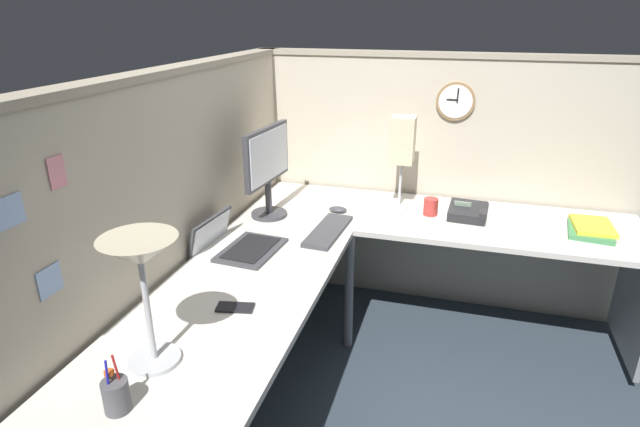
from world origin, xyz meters
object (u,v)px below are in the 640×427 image
(cell_phone, at_px, (235,307))
(wall_clock, at_px, (456,101))
(computer_mouse, at_px, (338,209))
(book_stack, at_px, (591,229))
(coffee_mug, at_px, (431,207))
(monitor, at_px, (268,165))
(desk_lamp_dome, at_px, (141,263))
(laptop, at_px, (233,244))
(office_phone, at_px, (469,213))
(desk_lamp_paper, at_px, (403,143))
(pen_cup, at_px, (116,395))
(keyboard, at_px, (328,231))

(cell_phone, distance_m, wall_clock, 1.79)
(computer_mouse, bearing_deg, cell_phone, 172.90)
(book_stack, distance_m, coffee_mug, 0.82)
(monitor, xyz_separation_m, desk_lamp_dome, (-1.30, -0.10, 0.07))
(laptop, xyz_separation_m, office_phone, (0.70, -1.09, 0.01))
(laptop, height_order, computer_mouse, laptop)
(coffee_mug, bearing_deg, desk_lamp_paper, 68.72)
(monitor, height_order, coffee_mug, monitor)
(pen_cup, distance_m, book_stack, 2.36)
(keyboard, bearing_deg, coffee_mug, -46.84)
(office_phone, xyz_separation_m, wall_clock, (0.34, 0.14, 0.55))
(pen_cup, bearing_deg, keyboard, -10.44)
(keyboard, relative_size, pen_cup, 2.39)
(office_phone, bearing_deg, wall_clock, 21.80)
(keyboard, xyz_separation_m, computer_mouse, (0.29, 0.02, 0.01))
(keyboard, bearing_deg, cell_phone, 172.44)
(keyboard, distance_m, wall_clock, 1.09)
(keyboard, xyz_separation_m, wall_clock, (0.74, -0.56, 0.57))
(desk_lamp_paper, relative_size, wall_clock, 2.41)
(office_phone, xyz_separation_m, book_stack, (-0.02, -0.61, -0.02))
(pen_cup, bearing_deg, book_stack, -41.56)
(office_phone, xyz_separation_m, desk_lamp_paper, (0.08, 0.39, 0.35))
(cell_phone, bearing_deg, wall_clock, -36.31)
(cell_phone, height_order, desk_lamp_paper, desk_lamp_paper)
(desk_lamp_paper, bearing_deg, wall_clock, -44.36)
(book_stack, bearing_deg, keyboard, 106.19)
(keyboard, distance_m, office_phone, 0.80)
(monitor, relative_size, desk_lamp_paper, 0.94)
(computer_mouse, distance_m, desk_lamp_paper, 0.52)
(wall_clock, bearing_deg, office_phone, -158.20)
(book_stack, bearing_deg, wall_clock, 64.48)
(computer_mouse, bearing_deg, monitor, 113.71)
(monitor, height_order, cell_phone, monitor)
(computer_mouse, relative_size, book_stack, 0.34)
(computer_mouse, relative_size, office_phone, 0.47)
(book_stack, distance_m, desk_lamp_paper, 1.08)
(laptop, bearing_deg, book_stack, -68.10)
(pen_cup, distance_m, office_phone, 2.02)
(cell_phone, xyz_separation_m, office_phone, (1.19, -0.85, 0.03))
(desk_lamp_dome, xyz_separation_m, desk_lamp_paper, (1.64, -0.58, 0.02))
(laptop, distance_m, wall_clock, 1.52)
(laptop, distance_m, desk_lamp_dome, 0.93)
(monitor, distance_m, computer_mouse, 0.48)
(book_stack, xyz_separation_m, wall_clock, (0.36, 0.75, 0.56))
(pen_cup, distance_m, desk_lamp_paper, 1.97)
(pen_cup, relative_size, coffee_mug, 1.88)
(desk_lamp_dome, xyz_separation_m, book_stack, (1.54, -1.59, -0.34))
(keyboard, bearing_deg, laptop, 131.41)
(monitor, distance_m, coffee_mug, 0.94)
(book_stack, xyz_separation_m, coffee_mug, (0.02, 0.82, 0.03))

